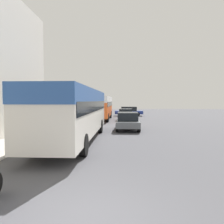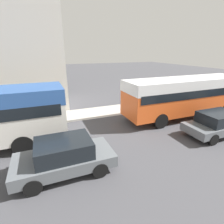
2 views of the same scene
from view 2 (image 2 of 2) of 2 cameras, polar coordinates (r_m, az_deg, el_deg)
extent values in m
cube|color=beige|center=(16.76, -31.06, 16.51)|extent=(5.31, 8.17, 9.47)
cylinder|color=black|center=(11.66, -26.36, -4.50)|extent=(0.28, 1.00, 1.00)
cylinder|color=black|center=(9.64, -27.05, -9.61)|extent=(0.28, 1.00, 1.00)
cube|color=#EA5B23|center=(14.18, 23.08, 5.24)|extent=(2.41, 9.66, 2.44)
cube|color=white|center=(14.02, 23.55, 8.62)|extent=(2.43, 9.71, 0.73)
cube|color=black|center=(14.12, 23.25, 6.43)|extent=(2.46, 9.27, 0.54)
cylinder|color=black|center=(17.35, 27.10, 2.85)|extent=(0.28, 1.00, 1.00)
cylinder|color=black|center=(13.51, 10.00, 0.46)|extent=(0.28, 1.00, 1.00)
cylinder|color=black|center=(11.82, 15.62, -2.80)|extent=(0.28, 1.00, 1.00)
cube|color=slate|center=(12.22, 31.05, -3.99)|extent=(1.76, 4.01, 0.46)
cube|color=black|center=(12.04, 31.50, -1.57)|extent=(1.55, 2.21, 0.64)
cylinder|color=black|center=(13.70, 31.44, -2.77)|extent=(0.22, 0.64, 0.64)
cylinder|color=black|center=(11.86, 24.12, -4.71)|extent=(0.22, 0.64, 0.64)
cylinder|color=black|center=(10.94, 30.13, -7.75)|extent=(0.22, 0.64, 0.64)
cube|color=slate|center=(7.73, -15.10, -14.87)|extent=(1.85, 3.98, 0.49)
cube|color=black|center=(7.43, -15.49, -11.21)|extent=(1.63, 2.19, 0.66)
cylinder|color=black|center=(7.21, -24.39, -21.42)|extent=(0.22, 0.64, 0.64)
cylinder|color=black|center=(8.59, -24.18, -14.18)|extent=(0.22, 0.64, 0.64)
cylinder|color=black|center=(7.38, -3.94, -18.34)|extent=(0.22, 0.64, 0.64)
cylinder|color=black|center=(8.73, -7.54, -11.85)|extent=(0.22, 0.64, 0.64)
cylinder|color=#232838|center=(22.09, 31.88, 5.40)|extent=(0.26, 0.26, 0.82)
cylinder|color=#4C6B4C|center=(21.95, 32.23, 7.30)|extent=(0.33, 0.33, 0.69)
sphere|color=tan|center=(21.88, 32.44, 8.45)|extent=(0.22, 0.22, 0.22)
camera|label=1|loc=(19.03, -88.46, -7.16)|focal=35.00mm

